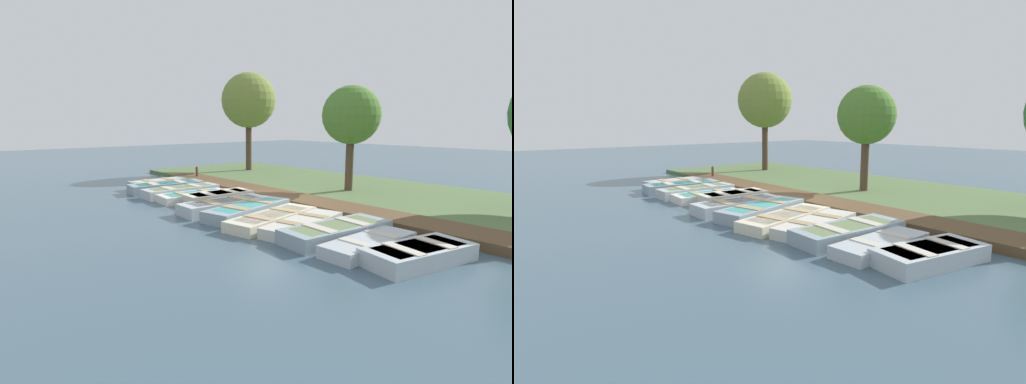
{
  "view_description": "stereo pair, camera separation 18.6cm",
  "coord_description": "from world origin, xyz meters",
  "views": [
    {
      "loc": [
        9.6,
        11.29,
        3.12
      ],
      "look_at": [
        0.65,
        0.44,
        0.65
      ],
      "focal_mm": 28.0,
      "sensor_mm": 36.0,
      "label": 1
    },
    {
      "loc": [
        9.46,
        11.41,
        3.12
      ],
      "look_at": [
        0.65,
        0.44,
        0.65
      ],
      "focal_mm": 28.0,
      "sensor_mm": 36.0,
      "label": 2
    }
  ],
  "objects": [
    {
      "name": "ground_plane",
      "position": [
        0.0,
        0.0,
        0.0
      ],
      "size": [
        80.0,
        80.0,
        0.0
      ],
      "primitive_type": "plane",
      "color": "#425B6B"
    },
    {
      "name": "rowboat_3",
      "position": [
        1.42,
        -2.55,
        0.16
      ],
      "size": [
        2.96,
        1.4,
        0.33
      ],
      "rotation": [
        0.0,
        0.0,
        -0.07
      ],
      "color": "silver",
      "rests_on": "ground_plane"
    },
    {
      "name": "park_tree_left",
      "position": [
        -4.41,
        0.63,
        3.37
      ],
      "size": [
        2.47,
        2.47,
        4.65
      ],
      "color": "#4C3828",
      "rests_on": "ground_plane"
    },
    {
      "name": "rowboat_1",
      "position": [
        1.35,
        -5.09,
        0.22
      ],
      "size": [
        3.41,
        1.44,
        0.43
      ],
      "rotation": [
        0.0,
        0.0,
        -0.11
      ],
      "color": "#8C9EA8",
      "rests_on": "ground_plane"
    },
    {
      "name": "mooring_post_near",
      "position": [
        -1.42,
        -7.04,
        0.4
      ],
      "size": [
        0.13,
        0.13,
        0.79
      ],
      "color": "brown",
      "rests_on": "ground_plane"
    },
    {
      "name": "rowboat_7",
      "position": [
        1.55,
        2.34,
        0.17
      ],
      "size": [
        3.62,
        1.75,
        0.35
      ],
      "rotation": [
        0.0,
        0.0,
        0.2
      ],
      "color": "beige",
      "rests_on": "ground_plane"
    },
    {
      "name": "rowboat_8",
      "position": [
        1.33,
        3.43,
        0.17
      ],
      "size": [
        3.32,
        1.67,
        0.34
      ],
      "rotation": [
        0.0,
        0.0,
        0.23
      ],
      "color": "beige",
      "rests_on": "ground_plane"
    },
    {
      "name": "park_tree_far_left",
      "position": [
        -5.74,
        -8.01,
        4.38
      ],
      "size": [
        3.29,
        3.29,
        6.06
      ],
      "color": "#4C3828",
      "rests_on": "ground_plane"
    },
    {
      "name": "rowboat_9",
      "position": [
        1.29,
        4.63,
        0.21
      ],
      "size": [
        3.37,
        1.42,
        0.42
      ],
      "rotation": [
        0.0,
        0.0,
        -0.07
      ],
      "color": "#8C9EA8",
      "rests_on": "ground_plane"
    },
    {
      "name": "rowboat_5",
      "position": [
        1.64,
        -0.1,
        0.21
      ],
      "size": [
        3.34,
        1.09,
        0.42
      ],
      "rotation": [
        0.0,
        0.0,
        -0.0
      ],
      "color": "#B2BCC1",
      "rests_on": "ground_plane"
    },
    {
      "name": "shore_bank",
      "position": [
        -5.0,
        0.0,
        0.1
      ],
      "size": [
        8.0,
        24.0,
        0.19
      ],
      "color": "#567042",
      "rests_on": "ground_plane"
    },
    {
      "name": "rowboat_6",
      "position": [
        1.45,
        0.99,
        0.2
      ],
      "size": [
        3.64,
        1.9,
        0.41
      ],
      "rotation": [
        0.0,
        0.0,
        0.23
      ],
      "color": "#8C9EA8",
      "rests_on": "ground_plane"
    },
    {
      "name": "rowboat_11",
      "position": [
        1.35,
        7.01,
        0.21
      ],
      "size": [
        2.83,
        1.61,
        0.42
      ],
      "rotation": [
        0.0,
        0.0,
        -0.19
      ],
      "color": "#B2BCC1",
      "rests_on": "ground_plane"
    },
    {
      "name": "rowboat_10",
      "position": [
        1.47,
        5.8,
        0.17
      ],
      "size": [
        2.87,
        1.02,
        0.34
      ],
      "rotation": [
        0.0,
        0.0,
        0.02
      ],
      "color": "#B2BCC1",
      "rests_on": "ground_plane"
    },
    {
      "name": "rowboat_4",
      "position": [
        0.97,
        -1.47,
        0.22
      ],
      "size": [
        2.75,
        1.25,
        0.44
      ],
      "rotation": [
        0.0,
        0.0,
        -0.05
      ],
      "color": "beige",
      "rests_on": "ground_plane"
    },
    {
      "name": "rowboat_2",
      "position": [
        1.33,
        -3.8,
        0.2
      ],
      "size": [
        3.3,
        1.04,
        0.4
      ],
      "rotation": [
        0.0,
        0.0,
        -0.01
      ],
      "color": "#B2BCC1",
      "rests_on": "ground_plane"
    },
    {
      "name": "rowboat_0",
      "position": [
        1.23,
        -6.25,
        0.21
      ],
      "size": [
        2.7,
        1.06,
        0.43
      ],
      "rotation": [
        0.0,
        0.0,
        0.03
      ],
      "color": "#8C9EA8",
      "rests_on": "ground_plane"
    },
    {
      "name": "dock_walkway",
      "position": [
        -1.31,
        0.0,
        0.13
      ],
      "size": [
        1.53,
        17.18,
        0.26
      ],
      "color": "brown",
      "rests_on": "ground_plane"
    }
  ]
}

